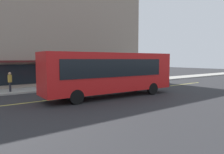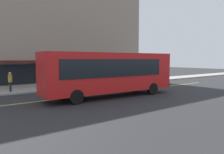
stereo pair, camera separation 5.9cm
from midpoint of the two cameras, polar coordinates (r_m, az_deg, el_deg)
ground at (r=16.93m, az=-10.64°, el=-5.48°), size 120.00×120.00×0.00m
sidewalk at (r=22.12m, az=-17.13°, el=-3.00°), size 80.00×3.06×0.15m
lane_centre_stripe at (r=16.93m, az=-10.64°, el=-5.46°), size 36.00×0.16×0.01m
storefront_building at (r=28.29m, az=-16.82°, el=11.49°), size 23.46×8.97×12.80m
bus at (r=16.79m, az=-0.11°, el=1.35°), size 11.23×3.02×3.50m
pedestrian_waiting at (r=20.59m, az=-25.85°, el=-0.72°), size 0.34×0.34×1.73m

